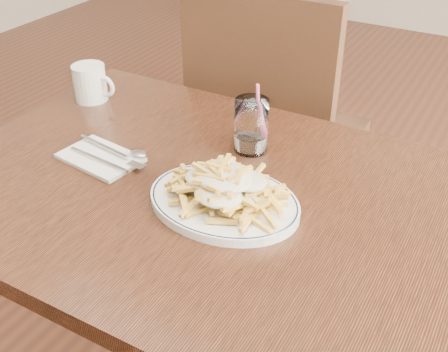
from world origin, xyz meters
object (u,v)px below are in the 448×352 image
Objects in this scene: table at (218,222)px; fries_plate at (224,202)px; chair_far at (271,124)px; coffee_mug at (91,83)px; loaded_fries at (224,183)px; water_glass at (251,128)px.

table is 3.80× the size of fries_plate.
table is at bearing -74.67° from chair_far.
table is at bearing 133.42° from fries_plate.
coffee_mug is (-0.51, 0.21, 0.13)m from table.
fries_plate is 2.60× the size of coffee_mug.
coffee_mug is (-0.54, 0.24, -0.01)m from loaded_fries.
fries_plate is 1.31× the size of loaded_fries.
chair_far reaches higher than loaded_fries.
water_glass is at bearing 95.98° from table.
table is at bearing -84.02° from water_glass.
loaded_fries reaches higher than fries_plate.
water_glass is 0.49m from coffee_mug.
table is 1.19× the size of chair_far.
coffee_mug is at bearing 155.72° from fries_plate.
water_glass reaches higher than coffee_mug.
chair_far is at bearing 105.33° from table.
loaded_fries is at bearing -46.58° from table.
loaded_fries reaches higher than table.
coffee_mug reaches higher than table.
fries_plate is (0.21, -0.66, 0.19)m from chair_far.
loaded_fries is at bearing -72.62° from chair_far.
chair_far is 0.52m from water_glass.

